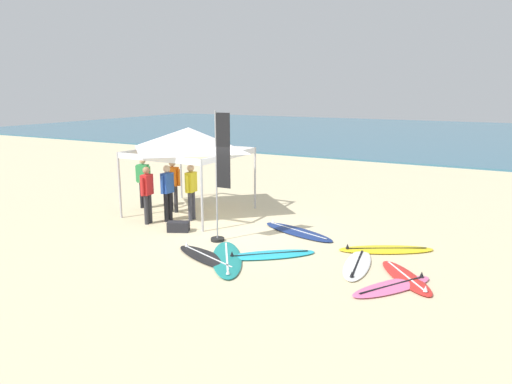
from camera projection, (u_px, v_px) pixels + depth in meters
ground_plane at (233, 233)px, 13.31m from camera, size 80.00×80.00×0.00m
sea at (430, 134)px, 41.54m from camera, size 80.00×36.00×0.10m
canopy_tent at (189, 139)px, 14.98m from camera, size 3.18×3.18×2.75m
surfboard_navy at (298, 232)px, 13.32m from camera, size 2.52×1.45×0.19m
surfboard_white at (357, 265)px, 10.82m from camera, size 0.89×2.15×0.19m
surfboard_cyan at (269, 255)px, 11.46m from camera, size 2.09×1.91×0.19m
surfboard_black at (207, 257)px, 11.29m from camera, size 2.30×1.37×0.19m
surfboard_yellow at (386, 249)px, 11.84m from camera, size 2.36×1.71×0.19m
surfboard_teal at (227, 259)px, 11.19m from camera, size 1.96×2.49×0.19m
surfboard_pink at (393, 286)px, 9.63m from camera, size 1.54×2.02×0.19m
surfboard_red at (406, 277)px, 10.09m from camera, size 1.64×1.88×0.19m
person_red at (147, 191)px, 14.05m from camera, size 0.26×0.55×1.71m
person_orange at (173, 182)px, 15.37m from camera, size 0.55×0.26×1.71m
person_yellow at (191, 188)px, 14.43m from camera, size 0.26×0.55×1.71m
person_blue at (167, 189)px, 14.31m from camera, size 0.24×0.55×1.71m
person_green at (143, 179)px, 15.89m from camera, size 0.54×0.29×1.71m
banner_flag at (220, 183)px, 12.25m from camera, size 0.60×0.36×3.40m
gear_bag_near_tent at (178, 227)px, 13.43m from camera, size 0.68×0.55×0.28m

